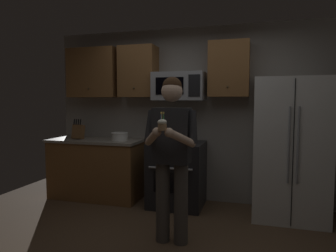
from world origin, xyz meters
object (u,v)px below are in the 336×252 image
at_px(oven_range, 177,174).
at_px(refrigerator, 290,149).
at_px(knife_block, 78,132).
at_px(person, 172,150).
at_px(cupcake, 162,124).
at_px(bowl_large_white, 119,136).
at_px(microwave, 179,86).

xyz_separation_m(oven_range, refrigerator, (1.50, -0.04, 0.44)).
relative_size(oven_range, knife_block, 2.91).
bearing_deg(person, cupcake, -90.00).
distance_m(oven_range, knife_block, 1.68).
distance_m(knife_block, person, 2.13).
bearing_deg(person, bowl_large_white, 134.87).
relative_size(bowl_large_white, cupcake, 1.47).
relative_size(oven_range, person, 0.53).
bearing_deg(microwave, bowl_large_white, -171.74).
bearing_deg(refrigerator, person, -139.01).
height_order(oven_range, microwave, microwave).
bearing_deg(knife_block, oven_range, 1.07).
bearing_deg(knife_block, bowl_large_white, 1.61).
xyz_separation_m(person, cupcake, (-0.00, -0.33, 0.30)).
height_order(knife_block, bowl_large_white, knife_block).
bearing_deg(oven_range, person, -78.43).
bearing_deg(cupcake, knife_block, 141.60).
xyz_separation_m(refrigerator, cupcake, (-1.27, -1.43, 0.39)).
height_order(oven_range, person, person).
bearing_deg(cupcake, oven_range, 99.03).
relative_size(oven_range, bowl_large_white, 3.65).
bearing_deg(bowl_large_white, person, -45.13).
relative_size(oven_range, refrigerator, 0.52).
height_order(microwave, refrigerator, microwave).
bearing_deg(refrigerator, cupcake, -131.54).
bearing_deg(microwave, person, -79.50).
bearing_deg(bowl_large_white, oven_range, 0.65).
height_order(bowl_large_white, person, person).
xyz_separation_m(refrigerator, bowl_large_white, (-2.39, 0.03, 0.08)).
relative_size(knife_block, bowl_large_white, 1.25).
relative_size(person, cupcake, 10.13).
relative_size(refrigerator, knife_block, 5.63).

